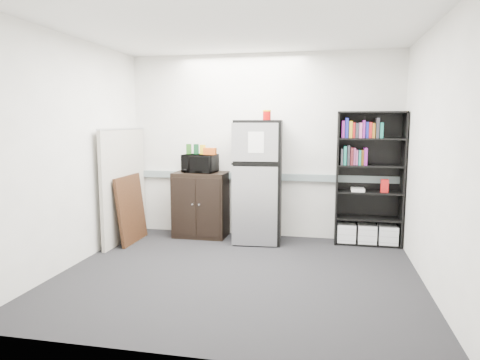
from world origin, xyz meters
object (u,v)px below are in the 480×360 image
at_px(microwave, 200,163).
at_px(refrigerator, 258,181).
at_px(bookshelf, 369,180).
at_px(cubicle_partition, 124,185).
at_px(cabinet, 201,204).

height_order(microwave, refrigerator, refrigerator).
bearing_deg(microwave, refrigerator, 2.04).
distance_m(microwave, refrigerator, 0.91).
xyz_separation_m(bookshelf, refrigerator, (-1.53, -0.14, -0.05)).
height_order(bookshelf, refrigerator, bookshelf).
bearing_deg(cubicle_partition, microwave, 21.71).
bearing_deg(cabinet, cubicle_partition, -157.52).
bearing_deg(refrigerator, cubicle_partition, -174.25).
bearing_deg(cubicle_partition, bookshelf, 8.06).
bearing_deg(cabinet, microwave, -90.00).
relative_size(cubicle_partition, microwave, 3.38).
distance_m(cubicle_partition, cabinet, 1.15).
distance_m(bookshelf, cabinet, 2.45).
bearing_deg(bookshelf, cabinet, -178.47).
relative_size(microwave, refrigerator, 0.28).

